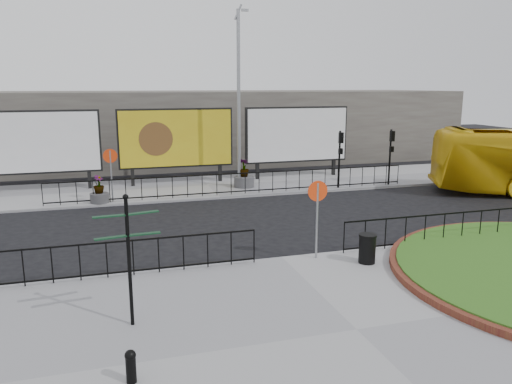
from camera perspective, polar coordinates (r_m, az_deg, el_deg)
name	(u,v)px	position (r m, az deg, el deg)	size (l,w,h in m)	color
ground	(282,260)	(15.97, 2.95, -7.80)	(90.00, 90.00, 0.00)	black
pavement_near	(356,332)	(11.75, 11.41, -15.40)	(30.00, 10.00, 0.12)	gray
pavement_far	(208,186)	(27.16, -5.52, 0.66)	(44.00, 6.00, 0.12)	gray
railing_near_left	(80,262)	(14.66, -19.49, -7.58)	(10.00, 0.10, 1.10)	black
railing_near_right	(462,226)	(18.65, 22.53, -3.64)	(9.00, 0.10, 1.10)	black
railing_far	(238,183)	(24.67, -2.05, 0.98)	(18.00, 0.10, 1.10)	black
speed_sign_far	(111,164)	(23.80, -16.28, 3.14)	(0.64, 0.07, 2.47)	gray
speed_sign_near	(317,202)	(15.42, 7.02, -1.17)	(0.64, 0.07, 2.47)	gray
billboard_left	(37,143)	(27.47, -23.79, 5.18)	(6.20, 0.31, 4.10)	black
billboard_mid	(176,139)	(27.48, -9.11, 6.06)	(6.20, 0.31, 4.10)	black
billboard_right	(297,135)	(29.23, 4.71, 6.52)	(6.20, 0.31, 4.10)	black
lamp_post	(239,97)	(25.98, -1.98, 10.78)	(0.74, 0.18, 9.23)	gray
signal_pole_a	(340,151)	(26.38, 9.59, 4.69)	(0.22, 0.26, 3.00)	black
signal_pole_b	(391,148)	(27.82, 15.17, 4.82)	(0.22, 0.26, 3.00)	black
building_backdrop	(180,127)	(36.60, -8.66, 7.40)	(40.00, 10.00, 5.00)	#67645A
fingerpost_sign	(128,248)	(11.36, -14.38, -6.17)	(1.42, 0.39, 3.04)	black
bollard	(131,365)	(9.85, -14.12, -18.60)	(0.21, 0.21, 0.64)	black
litter_bin	(367,248)	(15.63, 12.59, -6.31)	(0.55, 0.55, 0.90)	black
planter_a	(99,193)	(24.04, -17.48, -0.10)	(0.85, 0.85, 1.29)	#4C4C4F
planter_b	(244,178)	(26.48, -1.38, 1.66)	(1.07, 1.07, 1.51)	#4C4C4F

